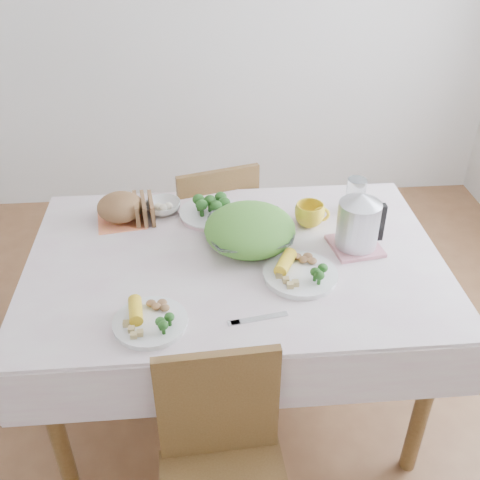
{
  "coord_description": "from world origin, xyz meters",
  "views": [
    {
      "loc": [
        -0.12,
        -1.65,
        1.96
      ],
      "look_at": [
        0.02,
        0.02,
        0.82
      ],
      "focal_mm": 42.0,
      "sensor_mm": 36.0,
      "label": 1
    }
  ],
  "objects": [
    {
      "name": "tablecloth",
      "position": [
        0.0,
        0.0,
        0.76
      ],
      "size": [
        1.5,
        1.0,
        0.01
      ],
      "primitive_type": "cube",
      "color": "beige",
      "rests_on": "dining_table"
    },
    {
      "name": "bread_loaf",
      "position": [
        -0.43,
        0.29,
        0.82
      ],
      "size": [
        0.19,
        0.18,
        0.11
      ],
      "primitive_type": "ellipsoid",
      "rotation": [
        0.0,
        0.0,
        -0.06
      ],
      "color": "brown",
      "rests_on": "napkin"
    },
    {
      "name": "dinner_plate_left",
      "position": [
        -0.29,
        -0.34,
        0.77
      ],
      "size": [
        0.28,
        0.28,
        0.02
      ],
      "primitive_type": "cylinder",
      "rotation": [
        0.0,
        0.0,
        -0.24
      ],
      "color": "white",
      "rests_on": "tablecloth"
    },
    {
      "name": "fork_right",
      "position": [
        0.21,
        -0.12,
        0.76
      ],
      "size": [
        0.12,
        0.15,
        0.0
      ],
      "primitive_type": "cube",
      "rotation": [
        0.0,
        0.0,
        -0.66
      ],
      "color": "silver",
      "rests_on": "tablecloth"
    },
    {
      "name": "salad_bowl",
      "position": [
        0.06,
        0.08,
        0.8
      ],
      "size": [
        0.34,
        0.34,
        0.08
      ],
      "primitive_type": "imported",
      "rotation": [
        0.0,
        0.0,
        0.06
      ],
      "color": "white",
      "rests_on": "tablecloth"
    },
    {
      "name": "fruit_bowl",
      "position": [
        -0.27,
        0.34,
        0.78
      ],
      "size": [
        0.19,
        0.19,
        0.04
      ],
      "primitive_type": "imported",
      "rotation": [
        0.0,
        0.0,
        -0.4
      ],
      "color": "white",
      "rests_on": "tablecloth"
    },
    {
      "name": "broccoli_plate",
      "position": [
        -0.08,
        0.29,
        0.77
      ],
      "size": [
        0.27,
        0.27,
        0.02
      ],
      "primitive_type": "cylinder",
      "rotation": [
        0.0,
        0.0,
        -0.07
      ],
      "color": "beige",
      "rests_on": "tablecloth"
    },
    {
      "name": "electric_kettle",
      "position": [
        0.45,
        0.02,
        0.88
      ],
      "size": [
        0.2,
        0.2,
        0.22
      ],
      "primitive_type": "cylinder",
      "rotation": [
        0.0,
        0.0,
        -0.35
      ],
      "color": "#B2B5BA",
      "rests_on": "pink_tray"
    },
    {
      "name": "floor",
      "position": [
        0.0,
        0.0,
        0.0
      ],
      "size": [
        3.6,
        3.6,
        0.0
      ],
      "primitive_type": "plane",
      "color": "brown",
      "rests_on": "ground"
    },
    {
      "name": "napkin",
      "position": [
        -0.43,
        0.29,
        0.76
      ],
      "size": [
        0.22,
        0.22,
        0.0
      ],
      "primitive_type": "cube",
      "rotation": [
        0.0,
        0.0,
        0.15
      ],
      "color": "#FF8754",
      "rests_on": "tablecloth"
    },
    {
      "name": "knife",
      "position": [
        0.05,
        -0.34,
        0.76
      ],
      "size": [
        0.19,
        0.05,
        0.0
      ],
      "primitive_type": "cube",
      "rotation": [
        0.0,
        0.0,
        1.74
      ],
      "color": "silver",
      "rests_on": "tablecloth"
    },
    {
      "name": "glass_tumbler",
      "position": [
        0.51,
        0.27,
        0.83
      ],
      "size": [
        0.09,
        0.09,
        0.15
      ],
      "primitive_type": "cylinder",
      "rotation": [
        0.0,
        0.0,
        -0.11
      ],
      "color": "white",
      "rests_on": "tablecloth"
    },
    {
      "name": "dinner_plate_right",
      "position": [
        0.22,
        -0.14,
        0.77
      ],
      "size": [
        0.37,
        0.37,
        0.02
      ],
      "primitive_type": "cylinder",
      "rotation": [
        0.0,
        0.0,
        -0.81
      ],
      "color": "white",
      "rests_on": "tablecloth"
    },
    {
      "name": "pink_tray",
      "position": [
        0.45,
        0.02,
        0.77
      ],
      "size": [
        0.2,
        0.2,
        0.01
      ],
      "primitive_type": "cube",
      "rotation": [
        0.0,
        0.0,
        0.16
      ],
      "color": "#D1808C",
      "rests_on": "tablecloth"
    },
    {
      "name": "yellow_mug",
      "position": [
        0.31,
        0.19,
        0.81
      ],
      "size": [
        0.14,
        0.14,
        0.09
      ],
      "primitive_type": "imported",
      "rotation": [
        0.0,
        0.0,
        -0.27
      ],
      "color": "yellow",
      "rests_on": "tablecloth"
    },
    {
      "name": "chair_far",
      "position": [
        -0.08,
        0.66,
        0.46
      ],
      "size": [
        0.48,
        0.48,
        0.86
      ],
      "primitive_type": "cube",
      "rotation": [
        0.0,
        0.0,
        3.41
      ],
      "color": "brown",
      "rests_on": "floor"
    },
    {
      "name": "dining_table",
      "position": [
        0.0,
        0.0,
        0.38
      ],
      "size": [
        1.4,
        0.9,
        0.75
      ],
      "primitive_type": "cube",
      "color": "brown",
      "rests_on": "floor"
    }
  ]
}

